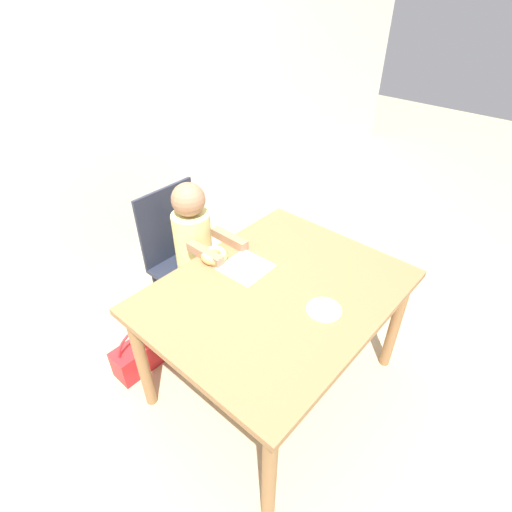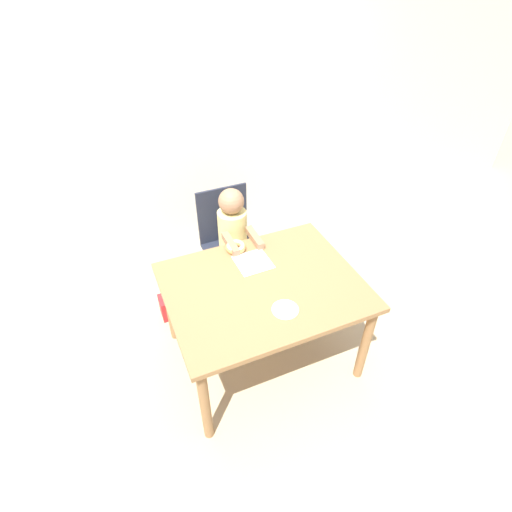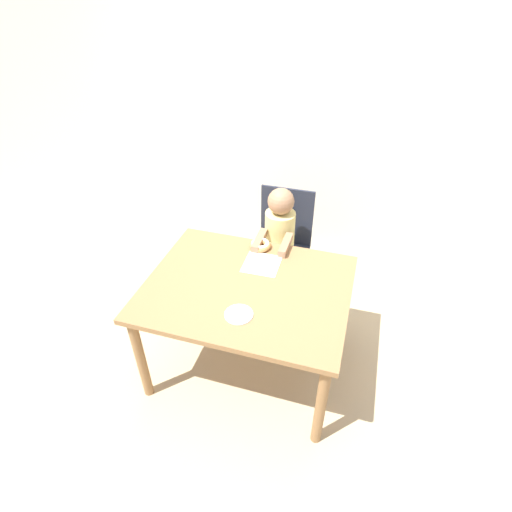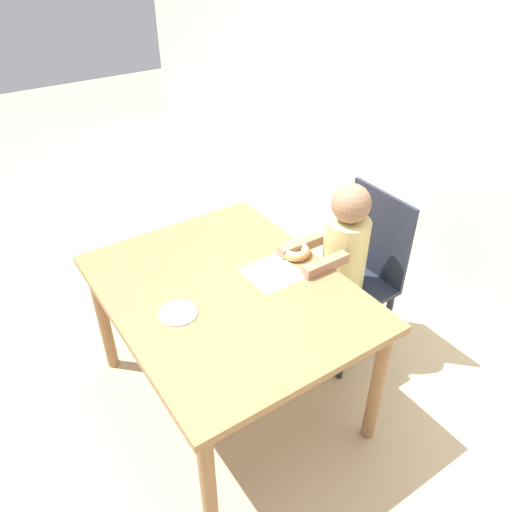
{
  "view_description": "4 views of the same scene",
  "coord_description": "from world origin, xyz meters",
  "px_view_note": "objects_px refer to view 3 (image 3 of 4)",
  "views": [
    {
      "loc": [
        -1.14,
        -0.87,
        1.97
      ],
      "look_at": [
        0.01,
        0.14,
        0.83
      ],
      "focal_mm": 28.0,
      "sensor_mm": 36.0,
      "label": 1
    },
    {
      "loc": [
        -0.76,
        -1.66,
        2.44
      ],
      "look_at": [
        0.01,
        0.14,
        0.83
      ],
      "focal_mm": 28.0,
      "sensor_mm": 36.0,
      "label": 2
    },
    {
      "loc": [
        0.57,
        -1.72,
        2.28
      ],
      "look_at": [
        0.01,
        0.14,
        0.83
      ],
      "focal_mm": 28.0,
      "sensor_mm": 36.0,
      "label": 3
    },
    {
      "loc": [
        1.47,
        -0.83,
        2.06
      ],
      "look_at": [
        0.01,
        0.14,
        0.83
      ],
      "focal_mm": 35.0,
      "sensor_mm": 36.0,
      "label": 4
    }
  ],
  "objects_px": {
    "donut": "(260,245)",
    "child_figure": "(279,249)",
    "chair": "(282,247)",
    "handbag": "(222,281)"
  },
  "relations": [
    {
      "from": "chair",
      "to": "handbag",
      "type": "distance_m",
      "value": 0.62
    },
    {
      "from": "child_figure",
      "to": "chair",
      "type": "bearing_deg",
      "value": 90.0
    },
    {
      "from": "chair",
      "to": "donut",
      "type": "bearing_deg",
      "value": -101.01
    },
    {
      "from": "chair",
      "to": "donut",
      "type": "distance_m",
      "value": 0.45
    },
    {
      "from": "child_figure",
      "to": "handbag",
      "type": "relative_size",
      "value": 3.26
    },
    {
      "from": "chair",
      "to": "handbag",
      "type": "xyz_separation_m",
      "value": [
        -0.48,
        -0.11,
        -0.38
      ]
    },
    {
      "from": "donut",
      "to": "child_figure",
      "type": "bearing_deg",
      "value": 74.06
    },
    {
      "from": "child_figure",
      "to": "donut",
      "type": "xyz_separation_m",
      "value": [
        -0.07,
        -0.25,
        0.19
      ]
    },
    {
      "from": "chair",
      "to": "handbag",
      "type": "bearing_deg",
      "value": -167.24
    },
    {
      "from": "child_figure",
      "to": "donut",
      "type": "height_order",
      "value": "child_figure"
    }
  ]
}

